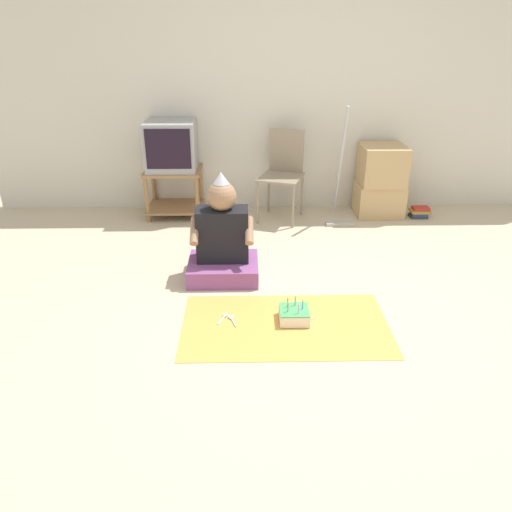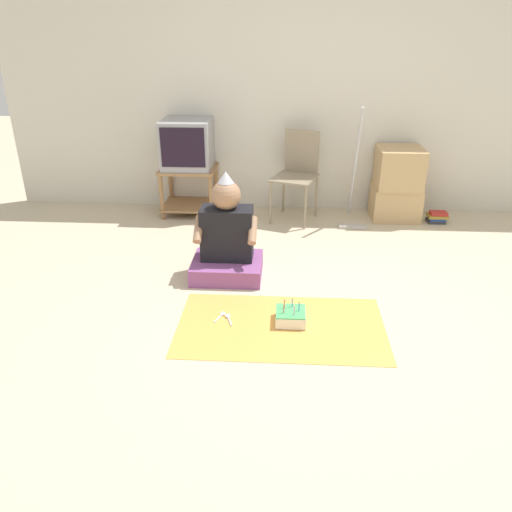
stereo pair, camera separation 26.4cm
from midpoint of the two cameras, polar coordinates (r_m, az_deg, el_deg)
ground_plane at (r=3.53m, az=9.22°, el=-6.99°), size 16.00×16.00×0.00m
wall_back at (r=5.35m, az=7.97°, el=18.60°), size 6.40×0.06×2.55m
tv_stand at (r=5.34m, az=-6.19°, el=7.93°), size 0.57×0.49×0.50m
tv at (r=5.23m, az=-6.41°, el=12.59°), size 0.49×0.48×0.48m
folding_chair at (r=5.14m, az=6.26°, el=9.77°), size 0.52×0.54×0.89m
cardboard_box_stack at (r=5.38m, az=17.21°, el=7.88°), size 0.48×0.46×0.73m
dust_mop at (r=5.08m, az=12.64°, el=7.07°), size 0.28×0.40×1.17m
book_pile at (r=5.48m, az=21.29°, el=4.14°), size 0.20×0.14×0.11m
person_seated at (r=3.94m, az=-1.42°, el=1.65°), size 0.55×0.46×0.85m
party_cloth at (r=3.40m, az=5.12°, el=-8.04°), size 1.39×0.81×0.01m
birthday_cake at (r=3.42m, az=6.20°, el=-6.90°), size 0.20×0.20×0.16m
plastic_spoon_near at (r=3.49m, az=-1.76°, el=-6.75°), size 0.07×0.14×0.01m
plastic_spoon_far at (r=3.46m, az=-0.99°, el=-7.03°), size 0.06×0.14×0.01m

